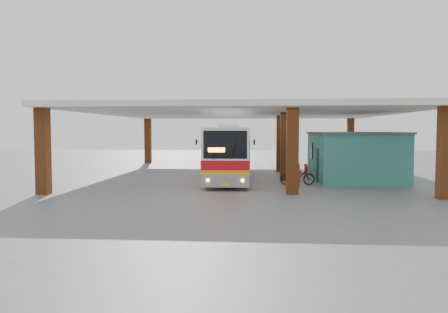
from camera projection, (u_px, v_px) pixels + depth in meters
name	position (u px, v px, depth m)	size (l,w,h in m)	color
ground	(236.00, 186.00, 25.27)	(90.00, 90.00, 0.00)	#515154
brick_columns	(260.00, 145.00, 30.00)	(20.10, 21.60, 4.35)	brown
canopy_roof	(247.00, 112.00, 31.42)	(21.00, 23.00, 0.30)	silver
shop_building	(353.00, 156.00, 28.57)	(5.20, 8.20, 3.11)	#2B6D5D
coach_bus	(230.00, 152.00, 28.95)	(2.90, 12.41, 3.59)	silver
motorcycle	(298.00, 176.00, 25.63)	(0.70, 2.01, 1.06)	black
pedestrian	(296.00, 172.00, 24.39)	(0.63, 0.41, 1.73)	red
red_chair	(304.00, 171.00, 30.37)	(0.56, 0.56, 0.87)	#AF1225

